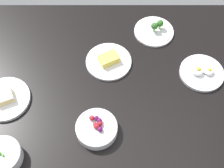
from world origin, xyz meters
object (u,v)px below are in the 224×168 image
bowl_berries (97,128)px  plate_cheese (109,61)px  plate_eggs (202,72)px  bowl_peas (3,156)px  plate_broccoli (154,31)px  plate_sandwich (5,98)px

bowl_berries → plate_cheese: (-4.57, -34.10, -1.19)cm
plate_eggs → bowl_berries: bearing=30.8°
bowl_peas → plate_broccoli: bearing=-134.2°
bowl_berries → plate_cheese: bearing=-97.6°
plate_eggs → plate_cheese: bearing=-8.7°
plate_broccoli → bowl_peas: (62.24, 63.91, 1.80)cm
plate_broccoli → plate_sandwich: bearing=29.8°
plate_broccoli → bowl_berries: plate_broccoli is taller
plate_broccoli → plate_eggs: plate_broccoli is taller
bowl_berries → plate_cheese: 34.42cm
bowl_berries → plate_eggs: bearing=-149.2°
plate_sandwich → plate_broccoli: bearing=-150.2°
plate_broccoli → plate_sandwich: (66.52, 38.15, 0.12)cm
plate_cheese → bowl_berries: bearing=82.4°
plate_broccoli → bowl_berries: size_ratio=1.15×
plate_broccoli → bowl_peas: bowl_peas is taller
plate_eggs → plate_cheese: (41.93, -6.43, -0.04)cm
plate_broccoli → plate_eggs: 31.58cm
bowl_berries → plate_sandwich: 42.12cm
bowl_peas → bowl_berries: size_ratio=0.87×
plate_broccoli → bowl_berries: 58.96cm
plate_broccoli → plate_eggs: bearing=128.3°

